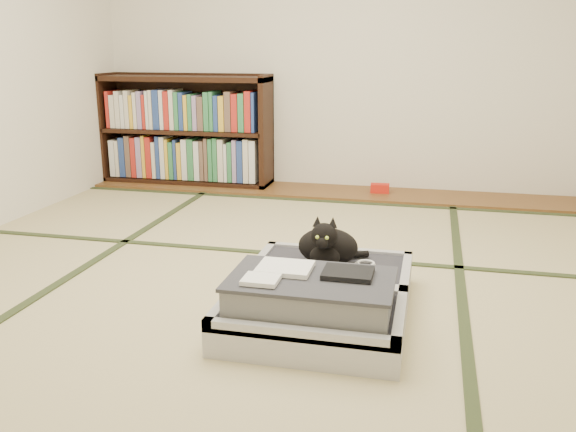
# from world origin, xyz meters

# --- Properties ---
(floor) EXTENTS (4.50, 4.50, 0.00)m
(floor) POSITION_xyz_m (0.00, 0.00, 0.00)
(floor) COLOR tan
(floor) RESTS_ON ground
(wood_strip) EXTENTS (4.00, 0.50, 0.02)m
(wood_strip) POSITION_xyz_m (0.00, 2.00, 0.01)
(wood_strip) COLOR brown
(wood_strip) RESTS_ON ground
(red_item) EXTENTS (0.16, 0.10, 0.07)m
(red_item) POSITION_xyz_m (0.42, 2.03, 0.06)
(red_item) COLOR red
(red_item) RESTS_ON wood_strip
(tatami_borders) EXTENTS (4.00, 4.50, 0.01)m
(tatami_borders) POSITION_xyz_m (0.00, 0.49, 0.00)
(tatami_borders) COLOR #2D381E
(tatami_borders) RESTS_ON ground
(bookcase) EXTENTS (1.50, 0.34, 0.96)m
(bookcase) POSITION_xyz_m (-1.27, 2.07, 0.45)
(bookcase) COLOR black
(bookcase) RESTS_ON wood_strip
(suitcase) EXTENTS (0.76, 1.01, 0.30)m
(suitcase) POSITION_xyz_m (0.37, -0.41, 0.10)
(suitcase) COLOR #B3B4B9
(suitcase) RESTS_ON floor
(cat) EXTENTS (0.34, 0.34, 0.27)m
(cat) POSITION_xyz_m (0.36, -0.12, 0.25)
(cat) COLOR black
(cat) RESTS_ON suitcase
(cable_coil) EXTENTS (0.10, 0.10, 0.03)m
(cable_coil) POSITION_xyz_m (0.54, -0.08, 0.16)
(cable_coil) COLOR white
(cable_coil) RESTS_ON suitcase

